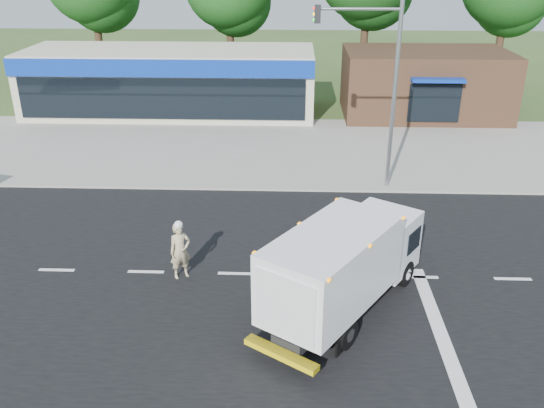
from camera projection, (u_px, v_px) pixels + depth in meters
name	position (u px, v px, depth m)	size (l,w,h in m)	color
ground	(327.00, 276.00, 18.84)	(120.00, 120.00, 0.00)	#385123
road_asphalt	(327.00, 276.00, 18.84)	(60.00, 14.00, 0.02)	black
sidewalk	(318.00, 181.00, 26.29)	(60.00, 2.40, 0.12)	gray
parking_apron	(315.00, 142.00, 31.59)	(60.00, 9.00, 0.02)	gray
lane_markings	(374.00, 299.00, 17.56)	(55.20, 7.00, 0.01)	silver
ems_box_truck	(345.00, 263.00, 16.28)	(5.35, 6.59, 2.92)	black
emergency_worker	(180.00, 250.00, 18.40)	(0.83, 0.74, 2.02)	tan
retail_strip_mall	(171.00, 81.00, 36.48)	(18.00, 6.20, 4.00)	#BDB69D
brown_storefront	(425.00, 83.00, 35.98)	(10.00, 6.70, 4.00)	#382316
traffic_signal_pole	(380.00, 77.00, 23.66)	(3.51, 0.25, 8.00)	gray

